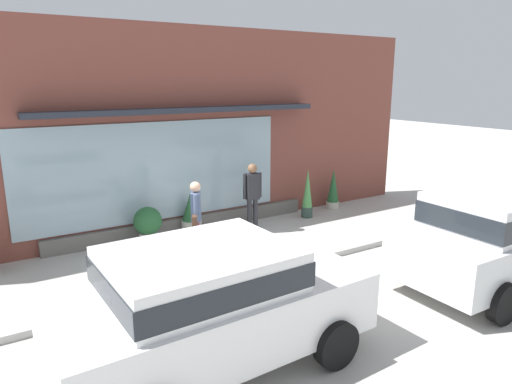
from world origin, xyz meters
TOP-DOWN VIEW (x-y plane):
  - ground_plane at (0.00, 0.00)m, footprint 60.00×60.00m
  - curb_strip at (0.00, -0.20)m, footprint 14.00×0.24m
  - storefront at (-0.01, 3.19)m, footprint 14.00×0.81m
  - fire_hydrant at (-1.21, 0.66)m, footprint 0.43×0.41m
  - pedestrian_with_handbag at (-0.53, 1.24)m, footprint 0.40×0.59m
  - pedestrian_passerby at (1.30, 2.00)m, footprint 0.48×0.23m
  - parked_car_silver at (3.49, -2.81)m, footprint 4.09×2.01m
  - parked_car_white at (-1.96, -2.28)m, footprint 4.09×2.17m
  - potted_plant_corner_tall at (-1.16, 2.45)m, footprint 0.63×0.63m
  - potted_plant_by_entrance at (3.25, 2.35)m, footprint 0.30×0.30m
  - potted_plant_low_front at (-0.00, 2.70)m, footprint 0.49×0.49m
  - potted_plant_near_hydrant at (4.42, 2.64)m, footprint 0.37×0.37m

SIDE VIEW (x-z plane):
  - ground_plane at x=0.00m, z-range 0.00..0.00m
  - curb_strip at x=0.00m, z-range 0.00..0.12m
  - fire_hydrant at x=-1.21m, z-range 0.00..0.88m
  - potted_plant_low_front at x=0.00m, z-range -0.03..1.02m
  - potted_plant_corner_tall at x=-1.16m, z-range 0.06..0.96m
  - potted_plant_near_hydrant at x=4.42m, z-range -0.02..1.15m
  - potted_plant_by_entrance at x=3.25m, z-range -0.03..1.30m
  - parked_car_white at x=-1.96m, z-range 0.11..1.74m
  - pedestrian_with_handbag at x=-0.53m, z-range 0.12..1.75m
  - parked_car_silver at x=3.49m, z-range 0.11..1.84m
  - pedestrian_passerby at x=1.30m, z-range 0.15..1.86m
  - storefront at x=-0.01m, z-range -0.05..4.82m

